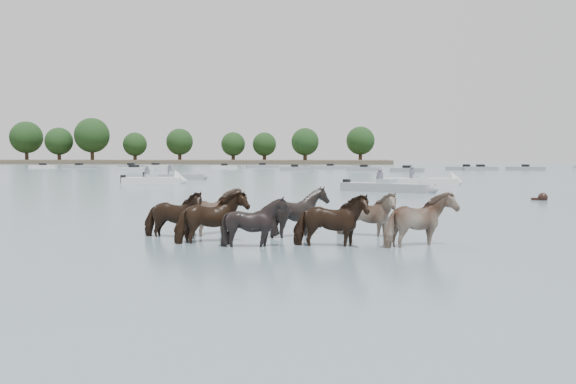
# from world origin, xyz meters

# --- Properties ---
(ground) EXTENTS (400.00, 400.00, 0.00)m
(ground) POSITION_xyz_m (0.00, 0.00, 0.00)
(ground) COLOR #4D606E
(ground) RESTS_ON ground
(shoreline) EXTENTS (160.00, 30.00, 1.00)m
(shoreline) POSITION_xyz_m (-70.00, 150.00, 0.50)
(shoreline) COLOR #4C4233
(shoreline) RESTS_ON ground
(pony_herd) EXTENTS (7.68, 3.50, 1.48)m
(pony_herd) POSITION_xyz_m (-0.58, -0.22, 0.48)
(pony_herd) COLOR black
(pony_herd) RESTS_ON ground
(swimming_pony) EXTENTS (0.72, 0.44, 0.44)m
(swimming_pony) POSITION_xyz_m (9.53, 14.48, 0.10)
(swimming_pony) COLOR black
(swimming_pony) RESTS_ON ground
(motorboat_a) EXTENTS (4.90, 2.40, 1.92)m
(motorboat_a) POSITION_xyz_m (-12.88, 28.79, 0.23)
(motorboat_a) COLOR silver
(motorboat_a) RESTS_ON ground
(motorboat_b) EXTENTS (5.75, 3.99, 1.92)m
(motorboat_b) POSITION_xyz_m (3.55, 20.35, 0.23)
(motorboat_b) COLOR gray
(motorboat_b) RESTS_ON ground
(motorboat_c) EXTENTS (6.00, 1.71, 1.92)m
(motorboat_c) POSITION_xyz_m (6.16, 29.08, 0.22)
(motorboat_c) COLOR silver
(motorboat_c) RESTS_ON ground
(motorboat_f) EXTENTS (5.68, 2.63, 1.92)m
(motorboat_f) POSITION_xyz_m (-13.70, 37.14, 0.23)
(motorboat_f) COLOR gray
(motorboat_f) RESTS_ON ground
(distant_flotilla) EXTENTS (106.83, 28.04, 0.93)m
(distant_flotilla) POSITION_xyz_m (0.67, 78.64, 0.26)
(distant_flotilla) COLOR silver
(distant_flotilla) RESTS_ON ground
(treeline) EXTENTS (153.01, 22.45, 12.54)m
(treeline) POSITION_xyz_m (-77.07, 152.00, 6.54)
(treeline) COLOR #382619
(treeline) RESTS_ON ground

